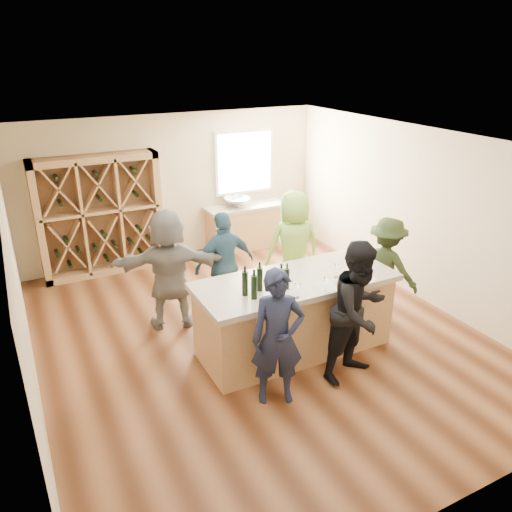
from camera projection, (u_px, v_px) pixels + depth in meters
name	position (u px, v px, depth m)	size (l,w,h in m)	color
floor	(256.00, 336.00, 7.42)	(6.00, 7.00, 0.10)	brown
ceiling	(256.00, 139.00, 6.30)	(6.00, 7.00, 0.10)	white
wall_back	(174.00, 186.00, 9.77)	(6.00, 0.10, 2.80)	beige
wall_front	(460.00, 392.00, 3.94)	(6.00, 0.10, 2.80)	beige
wall_left	(14.00, 291.00, 5.58)	(0.10, 7.00, 2.80)	beige
wall_right	(422.00, 214.00, 8.14)	(0.10, 7.00, 2.80)	beige
window_frame	(244.00, 162.00, 10.20)	(1.30, 0.06, 1.30)	white
window_pane	(245.00, 162.00, 10.17)	(1.18, 0.01, 1.18)	white
wine_rack	(100.00, 216.00, 9.03)	(2.20, 0.45, 2.20)	tan
back_counter_base	(246.00, 228.00, 10.45)	(1.60, 0.58, 0.86)	tan
back_counter_top	(246.00, 206.00, 10.27)	(1.70, 0.62, 0.06)	#B2A491
sink	(237.00, 202.00, 10.14)	(0.54, 0.54, 0.19)	silver
faucet	(233.00, 197.00, 10.27)	(0.02, 0.02, 0.30)	silver
tasting_counter_base	(294.00, 317.00, 6.84)	(2.60, 1.00, 1.00)	tan
tasting_counter_top	(296.00, 282.00, 6.63)	(2.72, 1.12, 0.08)	#B2A491
wine_bottle_a	(245.00, 284.00, 6.13)	(0.08, 0.08, 0.31)	black
wine_bottle_b	(254.00, 287.00, 6.04)	(0.08, 0.08, 0.31)	black
wine_bottle_c	(260.00, 279.00, 6.24)	(0.08, 0.08, 0.31)	black
wine_bottle_d	(281.00, 281.00, 6.21)	(0.07, 0.07, 0.30)	black
wine_bottle_e	(287.00, 279.00, 6.30)	(0.07, 0.07, 0.27)	black
wine_glass_a	(298.00, 291.00, 6.08)	(0.07, 0.07, 0.20)	white
wine_glass_b	(326.00, 284.00, 6.25)	(0.07, 0.07, 0.19)	white
wine_glass_c	(361.00, 275.00, 6.50)	(0.07, 0.07, 0.19)	white
wine_glass_d	(336.00, 271.00, 6.63)	(0.07, 0.07, 0.19)	white
tasting_menu_a	(285.00, 297.00, 6.14)	(0.22, 0.30, 0.00)	white
tasting_menu_b	(326.00, 287.00, 6.40)	(0.23, 0.31, 0.00)	white
tasting_menu_c	(365.00, 278.00, 6.63)	(0.20, 0.27, 0.00)	white
person_near_left	(278.00, 338.00, 5.71)	(0.62, 0.45, 1.69)	#191E38
person_near_right	(359.00, 311.00, 6.14)	(0.89, 0.49, 1.83)	black
person_server	(386.00, 268.00, 7.64)	(1.03, 0.48, 1.59)	#263319
person_far_mid	(225.00, 264.00, 7.66)	(0.98, 0.50, 1.68)	#335972
person_far_right	(294.00, 247.00, 8.09)	(0.91, 0.59, 1.86)	#8CC64C
person_far_left	(169.00, 269.00, 7.29)	(1.71, 0.61, 1.84)	slate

